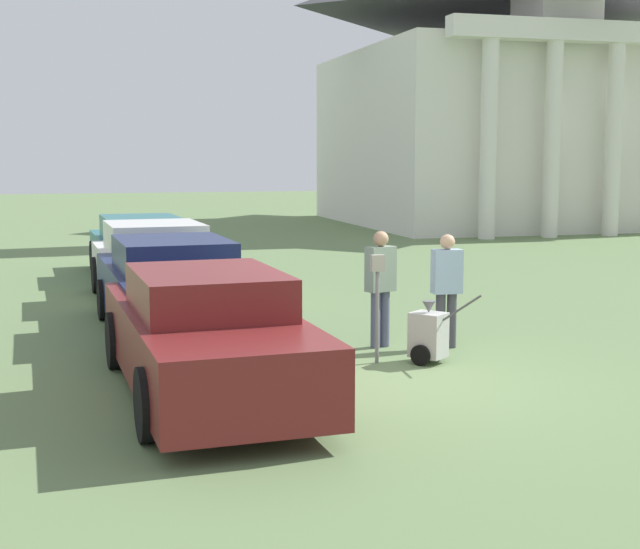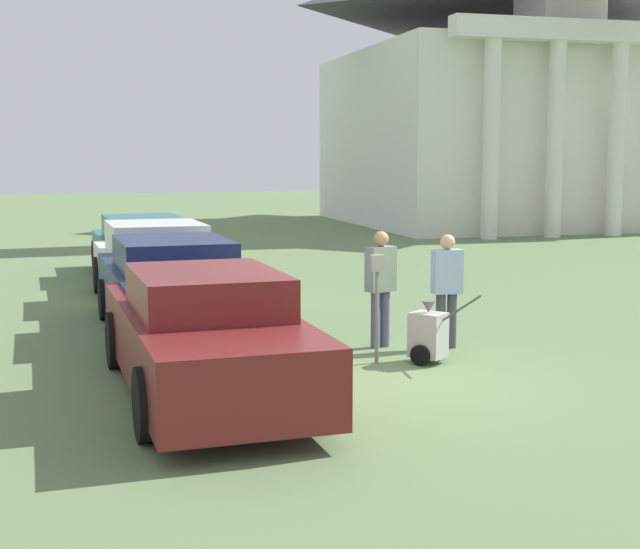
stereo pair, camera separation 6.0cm
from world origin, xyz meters
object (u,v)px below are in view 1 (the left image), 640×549
(parked_car_teal, at_px, (140,249))
(equipment_cart, at_px, (428,335))
(parking_meter, at_px, (377,288))
(person_worker, at_px, (380,282))
(church, at_px, (499,69))
(parked_car_maroon, at_px, (205,335))
(parked_car_navy, at_px, (172,289))
(parked_car_white, at_px, (154,265))
(person_supervisor, at_px, (447,284))

(parked_car_teal, height_order, equipment_cart, parked_car_teal)
(parking_meter, relative_size, person_worker, 0.86)
(equipment_cart, xyz_separation_m, church, (12.40, 22.97, 5.91))
(person_worker, bearing_deg, church, -138.34)
(parked_car_maroon, height_order, parking_meter, parked_car_maroon)
(parked_car_navy, distance_m, church, 25.99)
(parked_car_teal, xyz_separation_m, church, (15.50, 13.30, 5.63))
(person_worker, distance_m, church, 25.82)
(parked_car_maroon, bearing_deg, parking_meter, 18.43)
(parked_car_white, distance_m, person_worker, 5.70)
(parking_meter, distance_m, person_supervisor, 1.43)
(person_supervisor, bearing_deg, parked_car_maroon, 26.33)
(parked_car_maroon, bearing_deg, parked_car_teal, 86.98)
(parked_car_maroon, relative_size, parked_car_white, 1.04)
(parked_car_white, distance_m, person_supervisor, 6.44)
(parked_car_maroon, distance_m, person_worker, 3.40)
(parked_car_teal, bearing_deg, parking_meter, -78.61)
(person_worker, bearing_deg, parked_car_maroon, 15.87)
(parked_car_maroon, height_order, person_supervisor, person_supervisor)
(parked_car_white, bearing_deg, parked_car_teal, 86.98)
(parked_car_teal, relative_size, parking_meter, 3.62)
(parked_car_white, xyz_separation_m, person_supervisor, (3.71, -5.26, 0.22))
(person_supervisor, bearing_deg, parked_car_white, -51.78)
(parked_car_navy, bearing_deg, person_supervisor, -31.90)
(parked_car_navy, xyz_separation_m, equipment_cart, (3.10, -2.87, -0.33))
(parked_car_white, relative_size, parked_car_teal, 0.96)
(parked_car_maroon, xyz_separation_m, church, (15.50, 23.74, 5.60))
(parked_car_maroon, bearing_deg, person_worker, 31.03)
(parked_car_teal, relative_size, church, 0.21)
(parked_car_teal, height_order, parking_meter, parking_meter)
(parked_car_white, xyz_separation_m, church, (15.50, 16.89, 5.59))
(parked_car_white, bearing_deg, parked_car_maroon, -93.02)
(parked_car_navy, distance_m, person_supervisor, 4.24)
(parked_car_maroon, relative_size, person_worker, 3.10)
(parked_car_teal, bearing_deg, equipment_cart, -75.23)
(church, bearing_deg, person_supervisor, -118.05)
(person_worker, xyz_separation_m, equipment_cart, (0.29, -1.12, -0.58))
(parked_car_maroon, xyz_separation_m, parking_meter, (2.44, 0.96, 0.31))
(parked_car_white, relative_size, equipment_cart, 5.08)
(parked_car_maroon, relative_size, person_supervisor, 3.18)
(parking_meter, height_order, equipment_cart, parking_meter)
(person_worker, height_order, equipment_cart, person_worker)
(parked_car_maroon, bearing_deg, church, 53.83)
(parked_car_navy, relative_size, equipment_cart, 5.25)
(person_supervisor, bearing_deg, church, -115.02)
(parked_car_teal, relative_size, person_worker, 3.12)
(parked_car_maroon, bearing_deg, parked_car_white, 86.98)
(person_supervisor, bearing_deg, person_worker, -15.41)
(parked_car_maroon, distance_m, parked_car_teal, 10.44)
(person_supervisor, relative_size, equipment_cart, 1.66)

